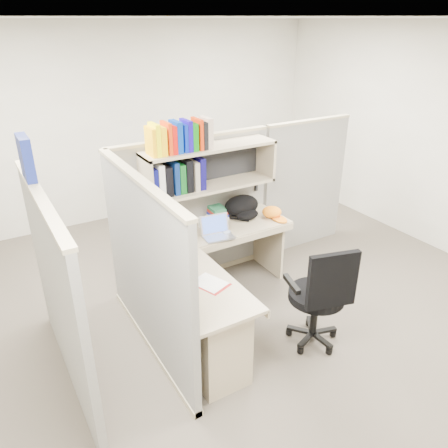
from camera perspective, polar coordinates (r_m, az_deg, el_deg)
ground at (r=4.46m, az=1.69°, el=-11.92°), size 6.00×6.00×0.00m
room_shell at (r=3.72m, az=2.01°, el=8.40°), size 6.00×6.00×6.00m
cubicle at (r=4.18m, az=-5.73°, el=-0.20°), size 3.79×1.84×1.95m
desk at (r=3.84m, az=-1.16°, el=-10.80°), size 1.74×1.75×0.73m
laptop at (r=4.28m, az=-0.75°, el=-0.50°), size 0.33×0.33×0.21m
backpack at (r=4.73m, az=2.65°, el=2.20°), size 0.48×0.43×0.23m
orange_cap at (r=4.78m, az=6.27°, el=1.57°), size 0.25×0.28×0.12m
snack_canister at (r=3.67m, az=-4.21°, el=-6.27°), size 0.11×0.11×0.10m
tissue_box at (r=3.33m, az=-5.17°, el=-8.91°), size 0.16×0.16×0.21m
mouse at (r=4.40m, az=0.32°, el=-1.04°), size 0.10×0.07×0.04m
paper_cup at (r=4.54m, az=-2.96°, el=0.23°), size 0.08×0.08×0.10m
book_stack at (r=4.75m, az=-0.94°, el=1.58°), size 0.19×0.25×0.12m
loose_paper at (r=3.62m, az=-1.90°, el=-7.66°), size 0.28×0.32×0.00m
task_chair at (r=4.00m, az=12.10°, el=-11.05°), size 0.59×0.55×1.04m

